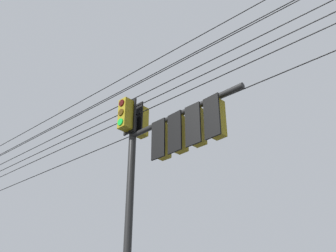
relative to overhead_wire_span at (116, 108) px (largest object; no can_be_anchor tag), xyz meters
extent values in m
cylinder|color=black|center=(0.54, -0.60, -4.06)|extent=(0.20, 0.20, 6.99)
cylinder|color=black|center=(1.69, -1.98, -1.20)|extent=(2.42, 2.84, 0.14)
cube|color=olive|center=(0.77, -0.41, -0.65)|extent=(0.42, 0.42, 0.90)
cube|color=black|center=(0.64, -0.52, -0.65)|extent=(0.31, 0.36, 1.04)
cylinder|color=#360503|center=(0.89, -0.30, -0.35)|extent=(0.15, 0.17, 0.20)
cylinder|color=#3C2703|center=(0.89, -0.30, -0.65)|extent=(0.15, 0.17, 0.20)
cylinder|color=green|center=(0.89, -0.30, -0.95)|extent=(0.15, 0.17, 0.20)
cube|color=olive|center=(0.31, -0.80, -0.65)|extent=(0.42, 0.42, 0.90)
cube|color=black|center=(0.44, -0.69, -0.65)|extent=(0.31, 0.36, 1.04)
cylinder|color=#360503|center=(0.18, -0.90, -0.35)|extent=(0.15, 0.17, 0.20)
cylinder|color=#3C2703|center=(0.18, -0.90, -0.65)|extent=(0.15, 0.17, 0.20)
cylinder|color=green|center=(0.18, -0.90, -0.95)|extent=(0.15, 0.17, 0.20)
cube|color=olive|center=(1.28, -1.49, -1.75)|extent=(0.42, 0.42, 0.90)
cube|color=black|center=(1.15, -1.60, -1.75)|extent=(0.32, 0.36, 1.04)
cylinder|color=#360503|center=(1.41, -1.38, -1.45)|extent=(0.15, 0.17, 0.20)
cylinder|color=#3C2703|center=(1.41, -1.38, -1.75)|extent=(0.15, 0.17, 0.20)
cylinder|color=green|center=(1.41, -1.38, -2.05)|extent=(0.15, 0.17, 0.20)
cube|color=olive|center=(1.64, -1.92, -1.75)|extent=(0.42, 0.42, 0.90)
cube|color=black|center=(1.51, -2.02, -1.75)|extent=(0.30, 0.37, 1.04)
cylinder|color=#360503|center=(1.77, -1.82, -1.45)|extent=(0.15, 0.18, 0.20)
cylinder|color=#3C2703|center=(1.77, -1.82, -1.75)|extent=(0.15, 0.18, 0.20)
cylinder|color=green|center=(1.77, -1.82, -2.05)|extent=(0.15, 0.18, 0.20)
cube|color=olive|center=(2.00, -2.35, -1.75)|extent=(0.42, 0.42, 0.90)
cube|color=black|center=(1.87, -2.46, -1.75)|extent=(0.32, 0.36, 1.04)
cylinder|color=#360503|center=(2.13, -2.24, -1.45)|extent=(0.15, 0.17, 0.20)
cylinder|color=#3C2703|center=(2.13, -2.24, -1.75)|extent=(0.15, 0.17, 0.20)
cylinder|color=green|center=(2.13, -2.24, -2.05)|extent=(0.15, 0.17, 0.20)
cube|color=olive|center=(2.36, -2.78, -1.75)|extent=(0.42, 0.42, 0.90)
cube|color=black|center=(2.23, -2.88, -1.75)|extent=(0.30, 0.37, 1.04)
cylinder|color=#360503|center=(2.49, -2.68, -1.45)|extent=(0.15, 0.18, 0.20)
cylinder|color=#3C2703|center=(2.49, -2.68, -1.75)|extent=(0.15, 0.18, 0.20)
cylinder|color=green|center=(2.49, -2.68, -2.05)|extent=(0.15, 0.18, 0.20)
cylinder|color=black|center=(0.00, 0.00, -1.17)|extent=(11.85, 13.30, 0.23)
cylinder|color=black|center=(0.00, 0.00, -0.56)|extent=(11.85, 13.30, 0.23)
cylinder|color=black|center=(0.00, 0.00, -0.28)|extent=(11.85, 13.30, 0.23)
cylinder|color=black|center=(0.00, 0.00, 0.03)|extent=(11.85, 13.30, 0.23)
cylinder|color=black|center=(0.00, 0.00, 0.47)|extent=(11.85, 13.30, 0.23)
cylinder|color=black|center=(0.00, 0.00, 0.53)|extent=(11.85, 13.30, 0.23)
cylinder|color=black|center=(0.00, 0.00, 0.99)|extent=(11.85, 13.30, 0.23)
camera|label=1|loc=(0.38, -10.39, -6.10)|focal=42.56mm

